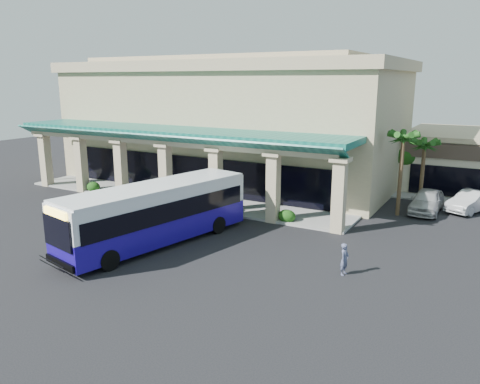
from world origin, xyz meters
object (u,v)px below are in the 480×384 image
Objects in this scene: pedestrian at (345,259)px; car_silver at (427,201)px; car_white at (471,201)px; transit_bus at (157,215)px.

car_silver is at bearing 0.26° from pedestrian.
pedestrian is 0.32× the size of car_silver.
car_silver is 1.07× the size of car_white.
transit_bus is 19.49m from car_silver.
pedestrian is at bearing -96.07° from car_silver.
transit_bus is at bearing 102.82° from pedestrian.
transit_bus is 22.65m from car_white.
pedestrian is 16.26m from car_white.
transit_bus reaches higher than pedestrian.
pedestrian is 13.96m from car_silver.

